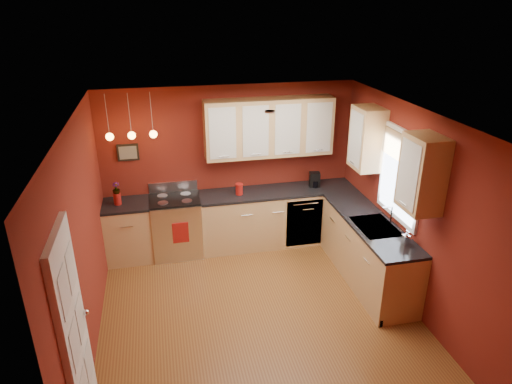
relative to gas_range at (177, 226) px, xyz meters
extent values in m
plane|color=brown|center=(0.92, -1.80, -0.48)|extent=(4.20, 4.20, 0.00)
cube|color=white|center=(0.92, -1.80, 2.12)|extent=(4.00, 4.20, 0.02)
cube|color=maroon|center=(0.92, 0.30, 0.82)|extent=(4.00, 0.02, 2.60)
cube|color=maroon|center=(0.92, -3.90, 0.82)|extent=(4.00, 0.02, 2.60)
cube|color=maroon|center=(-1.08, -1.80, 0.82)|extent=(0.02, 4.20, 2.60)
cube|color=maroon|center=(2.92, -1.80, 0.82)|extent=(0.02, 4.20, 2.60)
cube|color=tan|center=(-0.73, 0.00, -0.03)|extent=(0.70, 0.60, 0.90)
cube|color=tan|center=(1.65, 0.00, -0.03)|extent=(2.54, 0.60, 0.90)
cube|color=tan|center=(2.62, -1.35, -0.03)|extent=(0.60, 2.10, 0.90)
cube|color=black|center=(-0.73, 0.00, 0.44)|extent=(0.70, 0.62, 0.04)
cube|color=black|center=(1.65, 0.00, 0.44)|extent=(2.54, 0.62, 0.04)
cube|color=black|center=(2.62, -1.35, 0.44)|extent=(0.62, 2.10, 0.04)
cube|color=silver|center=(0.00, 0.00, -0.02)|extent=(0.76, 0.64, 0.92)
cube|color=black|center=(0.00, -0.30, 0.00)|extent=(0.55, 0.02, 0.32)
cylinder|color=silver|center=(0.00, -0.31, 0.24)|extent=(0.60, 0.02, 0.02)
cube|color=black|center=(0.00, 0.00, 0.45)|extent=(0.76, 0.60, 0.03)
cylinder|color=#95969B|center=(-0.18, -0.14, 0.47)|extent=(0.16, 0.16, 0.01)
cylinder|color=#95969B|center=(0.18, -0.14, 0.47)|extent=(0.16, 0.16, 0.01)
cylinder|color=#95969B|center=(-0.18, 0.14, 0.47)|extent=(0.16, 0.16, 0.01)
cylinder|color=#95969B|center=(0.18, 0.14, 0.47)|extent=(0.16, 0.16, 0.01)
cube|color=silver|center=(0.00, 0.30, 0.55)|extent=(0.76, 0.04, 0.16)
cube|color=silver|center=(2.02, -0.29, -0.03)|extent=(0.60, 0.02, 0.80)
cube|color=#95969B|center=(2.62, -1.50, 0.43)|extent=(0.50, 0.70, 0.05)
cube|color=black|center=(2.62, -1.33, 0.42)|extent=(0.42, 0.30, 0.02)
cube|color=black|center=(2.62, -1.67, 0.42)|extent=(0.42, 0.30, 0.02)
cylinder|color=silver|center=(2.84, -1.50, 0.60)|extent=(0.02, 0.02, 0.28)
cylinder|color=silver|center=(2.77, -1.50, 0.73)|extent=(0.16, 0.02, 0.02)
cube|color=white|center=(2.90, -1.50, 1.17)|extent=(0.04, 1.02, 1.22)
cube|color=white|center=(2.89, -1.50, 1.17)|extent=(0.01, 0.90, 1.10)
cube|color=#94754A|center=(2.87, -1.50, 1.54)|extent=(0.02, 0.96, 0.36)
cube|color=white|center=(-1.05, -3.00, 0.54)|extent=(0.06, 0.82, 2.05)
cube|color=silver|center=(-1.02, -3.18, 1.12)|extent=(0.00, 0.28, 0.40)
cube|color=silver|center=(-1.02, -2.82, 1.12)|extent=(0.00, 0.28, 0.40)
cube|color=silver|center=(-1.02, -3.18, 0.57)|extent=(0.00, 0.28, 0.40)
cube|color=silver|center=(-1.02, -2.82, 0.57)|extent=(0.00, 0.28, 0.40)
cube|color=silver|center=(-1.02, -2.82, 0.02)|extent=(0.00, 0.28, 0.40)
sphere|color=silver|center=(-0.99, -2.67, 0.52)|extent=(0.06, 0.06, 0.06)
cube|color=tan|center=(1.52, 0.12, 1.47)|extent=(2.00, 0.35, 0.90)
cube|color=tan|center=(2.75, -1.48, 1.47)|extent=(0.35, 1.95, 0.90)
cube|color=black|center=(-0.63, 0.28, 1.17)|extent=(0.32, 0.03, 0.26)
cylinder|color=#95969B|center=(-0.83, -0.05, 1.82)|extent=(0.01, 0.01, 0.60)
sphere|color=#FFA53F|center=(-0.83, -0.05, 1.52)|extent=(0.11, 0.11, 0.11)
cylinder|color=#95969B|center=(-0.53, -0.05, 1.82)|extent=(0.01, 0.01, 0.60)
sphere|color=#FFA53F|center=(-0.53, -0.05, 1.52)|extent=(0.11, 0.11, 0.11)
cylinder|color=#95969B|center=(-0.23, -0.05, 1.82)|extent=(0.01, 0.01, 0.60)
sphere|color=#FFA53F|center=(-0.23, -0.05, 1.52)|extent=(0.11, 0.11, 0.11)
cylinder|color=maroon|center=(1.01, -0.04, 0.54)|extent=(0.11, 0.11, 0.17)
cylinder|color=maroon|center=(1.01, -0.04, 0.63)|extent=(0.12, 0.12, 0.02)
cylinder|color=maroon|center=(-0.84, -0.01, 0.55)|extent=(0.11, 0.11, 0.18)
imported|color=maroon|center=(-0.84, -0.01, 0.71)|extent=(0.13, 0.13, 0.19)
cube|color=black|center=(2.27, 0.03, 0.58)|extent=(0.19, 0.16, 0.24)
cylinder|color=black|center=(2.27, -0.02, 0.51)|extent=(0.11, 0.11, 0.11)
imported|color=silver|center=(2.76, -2.05, 0.56)|extent=(0.10, 0.10, 0.20)
cube|color=maroon|center=(0.04, -0.33, 0.04)|extent=(0.24, 0.02, 0.33)
camera|label=1|loc=(-0.16, -6.53, 3.32)|focal=32.00mm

